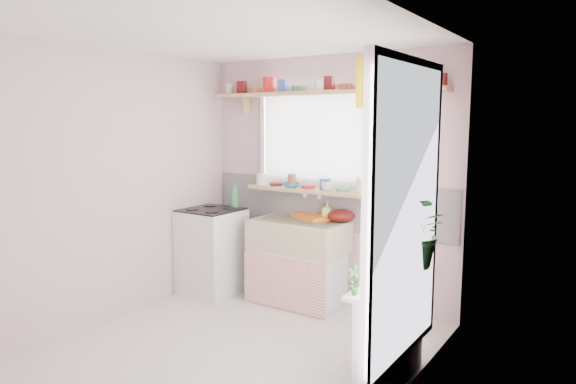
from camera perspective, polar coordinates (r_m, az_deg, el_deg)
The scene contains 19 objects.
room at distance 4.32m, azimuth 7.18°, elevation 1.50°, with size 3.20×3.20×3.20m.
sink_unit at distance 5.26m, azimuth 1.15°, elevation -7.71°, with size 0.95×0.65×1.11m.
cooker at distance 5.62m, azimuth -8.46°, elevation -6.46°, with size 0.58×0.58×0.93m.
radiator_ledge at distance 3.72m, azimuth 11.34°, elevation -15.20°, with size 0.22×0.95×0.78m.
windowsill at distance 5.27m, azimuth 2.26°, elevation 0.19°, with size 1.40×0.22×0.04m, color tan.
pine_shelf at distance 5.15m, azimuth 3.71°, elevation 10.93°, with size 2.52×0.24×0.04m, color tan.
shelf_crockery at distance 5.15m, azimuth 3.72°, elevation 11.76°, with size 2.47×0.11×0.12m.
sill_crockery at distance 5.27m, azimuth 2.10°, elevation 1.01°, with size 1.35×0.11×0.12m.
dish_tray at distance 5.30m, azimuth 2.90°, elevation -2.72°, with size 0.41×0.31×0.04m, color orange.
colander at distance 5.14m, azimuth 5.93°, elevation -2.61°, with size 0.28×0.28×0.13m, color #55100E.
jade_plant at distance 3.87m, azimuth 14.29°, elevation -4.23°, with size 0.49×0.43×0.55m, color #2B6D2C.
fruit_bowl at distance 3.60m, azimuth 10.15°, elevation -8.98°, with size 0.27×0.27×0.07m, color white.
herb_pot at distance 3.25m, azimuth 7.38°, elevation -9.70°, with size 0.10×0.07×0.19m, color #366D2B.
soap_bottle_sink at distance 5.21m, azimuth 4.40°, elevation -2.08°, with size 0.09×0.09×0.19m, color #D1DC61.
sill_cup at distance 5.08m, azimuth 4.35°, elevation 0.66°, with size 0.12×0.12×0.10m, color beige.
sill_bowl at distance 5.31m, azimuth 0.35°, elevation 0.76°, with size 0.18×0.18×0.05m, color #2D6093.
shelf_vase at distance 4.83m, azimuth 9.51°, elevation 12.27°, with size 0.16×0.16×0.17m, color brown.
cooker_bottle at distance 5.58m, azimuth -5.97°, elevation -0.35°, with size 0.10×0.10×0.27m, color #3C7943.
fruit at distance 3.59m, azimuth 10.30°, elevation -8.08°, with size 0.20×0.14×0.10m.
Camera 1 is at (2.56, -2.98, 1.85)m, focal length 32.00 mm.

